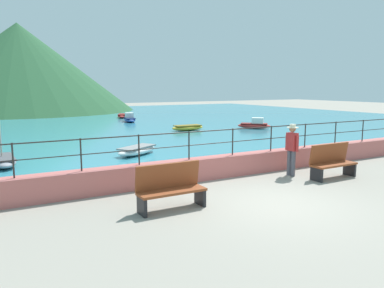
{
  "coord_description": "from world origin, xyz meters",
  "views": [
    {
      "loc": [
        -6.38,
        -6.98,
        2.97
      ],
      "look_at": [
        -0.45,
        3.7,
        1.1
      ],
      "focal_mm": 34.9,
      "sensor_mm": 36.0,
      "label": 1
    }
  ],
  "objects": [
    {
      "name": "boat_1",
      "position": [
        -0.73,
        8.14,
        0.26
      ],
      "size": [
        2.43,
        1.98,
        0.36
      ],
      "color": "white",
      "rests_on": "lake_water"
    },
    {
      "name": "boat_5",
      "position": [
        4.21,
        22.92,
        0.33
      ],
      "size": [
        1.34,
        2.43,
        0.76
      ],
      "color": "#2D4C9E",
      "rests_on": "lake_water"
    },
    {
      "name": "railing",
      "position": [
        0.0,
        3.2,
        1.32
      ],
      "size": [
        18.44,
        0.04,
        0.9
      ],
      "color": "#282623",
      "rests_on": "promenade_wall"
    },
    {
      "name": "ground_plane",
      "position": [
        0.0,
        0.0,
        0.0
      ],
      "size": [
        120.0,
        120.0,
        0.0
      ],
      "primitive_type": "plane",
      "color": "gray"
    },
    {
      "name": "hill_main",
      "position": [
        -2.33,
        43.64,
        5.3
      ],
      "size": [
        27.28,
        27.28,
        10.6
      ],
      "primitive_type": "cone",
      "color": "#285633",
      "rests_on": "ground"
    },
    {
      "name": "boat_7",
      "position": [
        5.08,
        27.36,
        0.26
      ],
      "size": [
        1.73,
        2.47,
        0.36
      ],
      "color": "red",
      "rests_on": "lake_water"
    },
    {
      "name": "lake_water",
      "position": [
        0.0,
        25.84,
        0.03
      ],
      "size": [
        64.0,
        44.32,
        0.06
      ],
      "primitive_type": "cube",
      "color": "teal",
      "rests_on": "ground"
    },
    {
      "name": "bench_main",
      "position": [
        -2.55,
        1.01,
        0.56
      ],
      "size": [
        1.7,
        0.57,
        1.13
      ],
      "color": "brown",
      "rests_on": "ground"
    },
    {
      "name": "bench_far",
      "position": [
        3.48,
        1.31,
        0.56
      ],
      "size": [
        1.7,
        0.57,
        1.13
      ],
      "color": "brown",
      "rests_on": "ground"
    },
    {
      "name": "boat_2",
      "position": [
        -5.95,
        8.33,
        0.26
      ],
      "size": [
        1.02,
        2.34,
        1.76
      ],
      "color": "gray",
      "rests_on": "lake_water"
    },
    {
      "name": "promenade_wall",
      "position": [
        0.0,
        3.2,
        0.35
      ],
      "size": [
        20.0,
        0.56,
        0.7
      ],
      "primitive_type": "cube",
      "color": "#BC605B",
      "rests_on": "ground"
    },
    {
      "name": "boat_3",
      "position": [
        10.3,
        13.89,
        0.33
      ],
      "size": [
        2.3,
        2.23,
        0.76
      ],
      "color": "red",
      "rests_on": "lake_water"
    },
    {
      "name": "person_walking",
      "position": [
        2.53,
        2.17,
        0.98
      ],
      "size": [
        0.38,
        0.57,
        1.75
      ],
      "color": "#4C4C56",
      "rests_on": "ground"
    },
    {
      "name": "boat_6",
      "position": [
        5.53,
        15.1,
        0.26
      ],
      "size": [
        2.31,
        0.91,
        0.36
      ],
      "color": "gold",
      "rests_on": "lake_water"
    }
  ]
}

